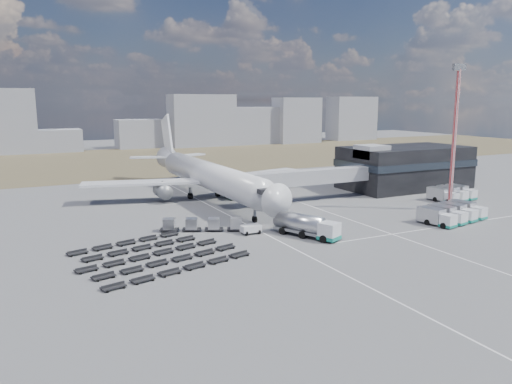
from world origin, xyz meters
name	(u,v)px	position (x,y,z in m)	size (l,w,h in m)	color
ground	(280,234)	(0.00, 0.00, 0.00)	(420.00, 420.00, 0.00)	#565659
grass_strip	(128,160)	(0.00, 110.00, 0.01)	(420.00, 90.00, 0.01)	brown
lane_markings	(321,223)	(9.77, 3.00, 0.01)	(47.12, 110.00, 0.01)	silver
terminal	(404,166)	(47.77, 23.96, 5.25)	(30.40, 16.40, 11.00)	black
jet_bridge	(299,178)	(15.90, 20.42, 5.05)	(30.30, 3.80, 7.05)	#939399
airliner	(206,175)	(0.00, 32.38, 5.29)	(51.59, 64.53, 17.62)	silver
skyline	(79,128)	(-10.75, 152.37, 9.55)	(313.24, 20.34, 25.53)	gray
fuel_tanker	(306,226)	(2.98, -3.06, 1.78)	(7.14, 11.14, 3.55)	silver
pushback_tug	(251,229)	(-4.00, 2.29, 0.72)	(3.14, 1.77, 1.43)	silver
catering_truck	(232,193)	(5.01, 30.21, 1.30)	(2.42, 5.60, 2.54)	silver
service_trucks_near	(452,213)	(31.42, -5.93, 1.44)	(12.98, 8.71, 2.66)	silver
service_trucks_far	(452,193)	(46.28, 7.75, 1.43)	(9.44, 7.61, 2.64)	silver
uld_row	(203,224)	(-10.29, 7.29, 1.15)	(13.34, 7.36, 1.91)	black
baggage_dollies	(153,255)	(-21.17, -2.68, 0.33)	(23.59, 21.14, 0.66)	black
floodlight_mast	(454,139)	(38.21, 0.92, 13.85)	(2.64, 2.13, 27.64)	#A91B1E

